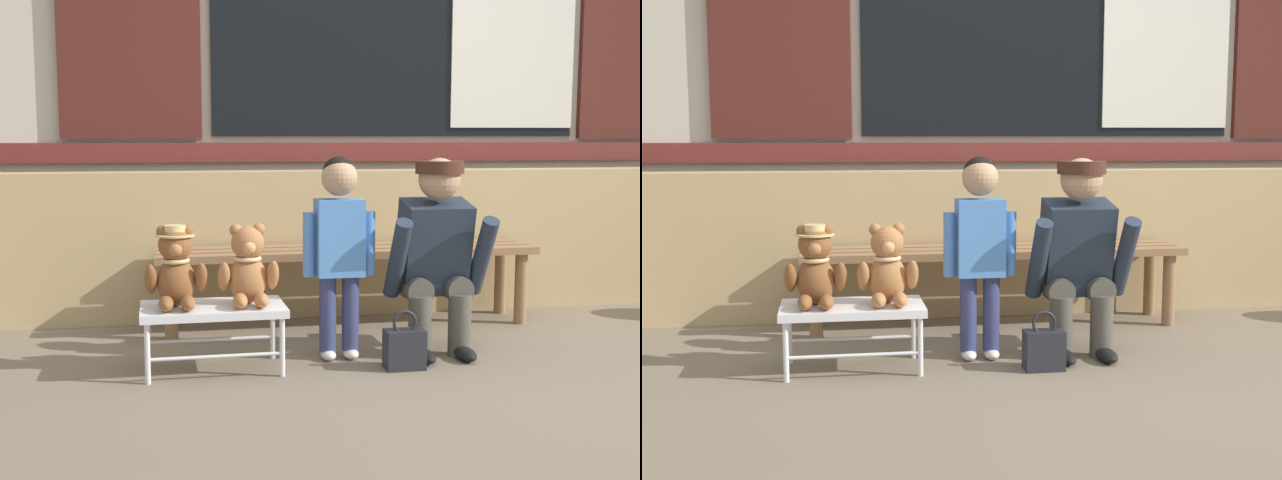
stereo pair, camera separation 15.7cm
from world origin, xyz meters
TOP-DOWN VIEW (x-y plane):
  - ground_plane at (0.00, 0.00)m, footprint 60.00×60.00m
  - brick_low_wall at (0.00, 1.43)m, footprint 8.10×0.25m
  - shop_facade at (0.00, 1.94)m, footprint 8.26×0.26m
  - wooden_bench_long at (-0.51, 1.06)m, footprint 2.10×0.40m
  - small_display_bench at (-1.31, 0.31)m, footprint 0.64×0.36m
  - teddy_bear_with_hat at (-1.47, 0.31)m, footprint 0.28×0.27m
  - teddy_bear_plain at (-1.15, 0.31)m, footprint 0.28×0.26m
  - child_standing at (-0.71, 0.40)m, footprint 0.35×0.18m
  - adult_crouching at (-0.22, 0.42)m, footprint 0.50×0.49m
  - handbag_on_ground at (-0.46, 0.17)m, footprint 0.18×0.11m

SIDE VIEW (x-z plane):
  - ground_plane at x=0.00m, z-range 0.00..0.00m
  - handbag_on_ground at x=-0.46m, z-range -0.04..0.23m
  - small_display_bench at x=-1.31m, z-range 0.12..0.42m
  - wooden_bench_long at x=-0.51m, z-range 0.15..0.59m
  - brick_low_wall at x=0.00m, z-range 0.00..0.85m
  - teddy_bear_plain at x=-1.15m, z-range 0.28..0.65m
  - teddy_bear_with_hat at x=-1.47m, z-range 0.29..0.65m
  - adult_crouching at x=-0.22m, z-range 0.01..0.96m
  - child_standing at x=-0.71m, z-range 0.11..1.07m
  - shop_facade at x=0.00m, z-range 0.01..3.34m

